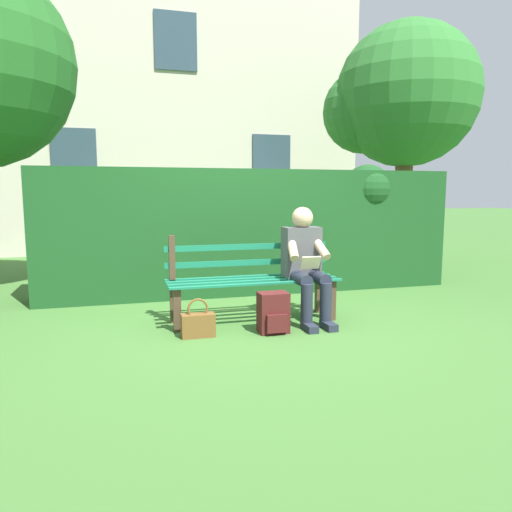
% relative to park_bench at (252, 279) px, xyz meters
% --- Properties ---
extents(ground, '(60.00, 60.00, 0.00)m').
position_rel_park_bench_xyz_m(ground, '(0.00, 0.06, -0.43)').
color(ground, '#3D6B2D').
extents(park_bench, '(1.76, 0.50, 0.89)m').
position_rel_park_bench_xyz_m(park_bench, '(0.00, 0.00, 0.00)').
color(park_bench, '#4C3828').
rests_on(park_bench, ground).
extents(person_seated, '(0.44, 0.73, 1.17)m').
position_rel_park_bench_xyz_m(person_seated, '(-0.53, 0.17, 0.19)').
color(person_seated, '#4C4C51').
rests_on(person_seated, ground).
extents(hedge_backdrop, '(5.44, 0.82, 1.71)m').
position_rel_park_bench_xyz_m(hedge_backdrop, '(-0.43, -1.46, 0.42)').
color(hedge_backdrop, '#19471E').
rests_on(hedge_backdrop, ground).
extents(building_facade, '(8.56, 2.96, 7.27)m').
position_rel_park_bench_xyz_m(building_facade, '(0.03, -7.48, 3.20)').
color(building_facade, beige).
rests_on(building_facade, ground).
extents(backpack, '(0.28, 0.27, 0.39)m').
position_rel_park_bench_xyz_m(backpack, '(-0.08, 0.50, -0.24)').
color(backpack, '#4C1919').
rests_on(backpack, ground).
extents(handbag, '(0.31, 0.13, 0.36)m').
position_rel_park_bench_xyz_m(handbag, '(0.63, 0.44, -0.31)').
color(handbag, brown).
rests_on(handbag, ground).
extents(tree_far, '(2.79, 2.65, 4.46)m').
position_rel_park_bench_xyz_m(tree_far, '(-3.84, -3.53, 2.63)').
color(tree_far, brown).
rests_on(tree_far, ground).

